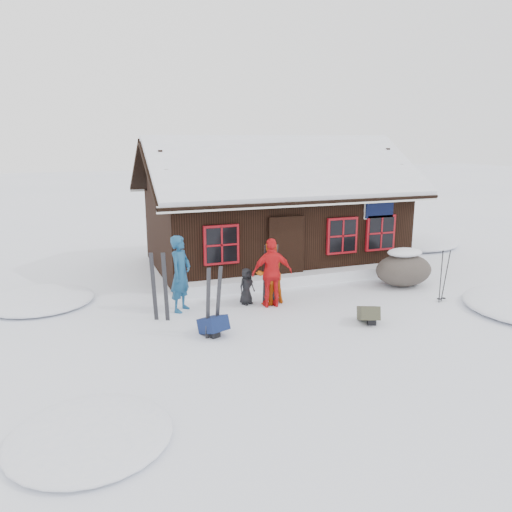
% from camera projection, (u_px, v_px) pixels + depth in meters
% --- Properties ---
extents(ground, '(120.00, 120.00, 0.00)m').
position_uv_depth(ground, '(291.00, 313.00, 12.62)').
color(ground, white).
rests_on(ground, ground).
extents(mountain_hut, '(8.90, 6.09, 4.42)m').
position_uv_depth(mountain_hut, '(273.00, 219.00, 17.31)').
color(mountain_hut, black).
rests_on(mountain_hut, ground).
extents(snow_drift, '(7.60, 0.60, 0.35)m').
position_uv_depth(snow_drift, '(306.00, 278.00, 15.13)').
color(snow_drift, white).
rests_on(snow_drift, ground).
extents(snow_mounds, '(20.60, 13.20, 0.48)m').
position_uv_depth(snow_mounds, '(316.00, 286.00, 14.87)').
color(snow_mounds, white).
rests_on(snow_mounds, ground).
extents(skier_teal, '(0.82, 0.85, 1.95)m').
position_uv_depth(skier_teal, '(181.00, 274.00, 12.54)').
color(skier_teal, navy).
rests_on(skier_teal, ground).
extents(skier_orange_left, '(0.94, 0.82, 1.66)m').
position_uv_depth(skier_orange_left, '(269.00, 274.00, 13.11)').
color(skier_orange_left, '#CE570E').
rests_on(skier_orange_left, ground).
extents(skier_orange_right, '(1.11, 0.57, 1.81)m').
position_uv_depth(skier_orange_right, '(272.00, 273.00, 12.88)').
color(skier_orange_right, red).
rests_on(skier_orange_right, ground).
extents(skier_crouched, '(0.56, 0.47, 0.98)m').
position_uv_depth(skier_crouched, '(247.00, 286.00, 13.17)').
color(skier_crouched, black).
rests_on(skier_crouched, ground).
extents(boulder, '(1.73, 1.30, 1.01)m').
position_uv_depth(boulder, '(404.00, 269.00, 14.82)').
color(boulder, '#514740').
rests_on(boulder, ground).
extents(ski_pair_left, '(0.46, 0.19, 1.63)m').
position_uv_depth(ski_pair_left, '(213.00, 303.00, 10.96)').
color(ski_pair_left, black).
rests_on(ski_pair_left, ground).
extents(ski_pair_mid, '(0.41, 0.20, 1.73)m').
position_uv_depth(ski_pair_mid, '(160.00, 288.00, 11.92)').
color(ski_pair_mid, black).
rests_on(ski_pair_mid, ground).
extents(ski_pair_right, '(0.42, 0.09, 1.65)m').
position_uv_depth(ski_pair_right, '(270.00, 276.00, 13.12)').
color(ski_pair_right, black).
rests_on(ski_pair_right, ground).
extents(ski_poles, '(0.26, 0.13, 1.45)m').
position_uv_depth(ski_poles, '(443.00, 277.00, 13.32)').
color(ski_poles, black).
rests_on(ski_poles, ground).
extents(backpack_blue, '(0.64, 0.73, 0.34)m').
position_uv_depth(backpack_blue, '(213.00, 328.00, 11.14)').
color(backpack_blue, '#101C45').
rests_on(backpack_blue, ground).
extents(backpack_olive, '(0.63, 0.71, 0.32)m').
position_uv_depth(backpack_olive, '(368.00, 316.00, 11.88)').
color(backpack_olive, '#3E3E2C').
rests_on(backpack_olive, ground).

